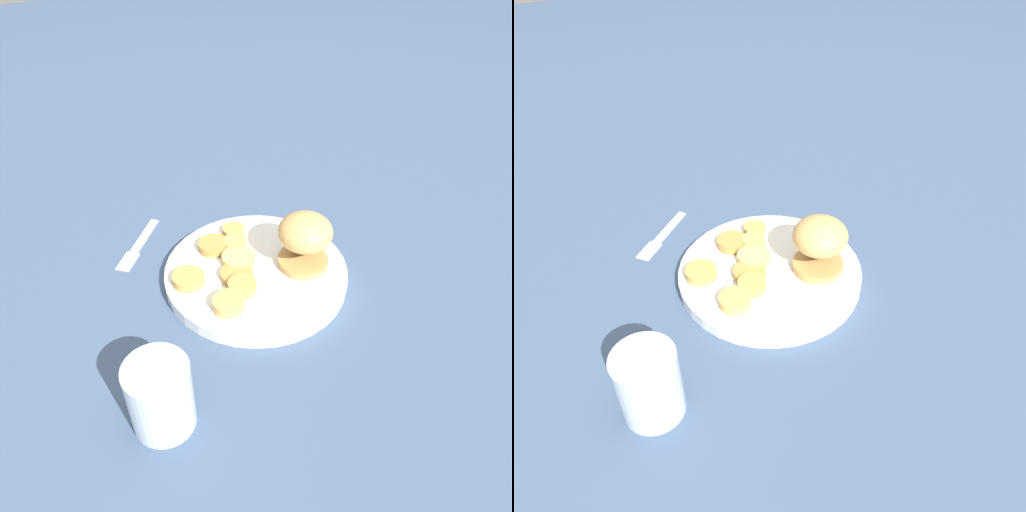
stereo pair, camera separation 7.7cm
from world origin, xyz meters
TOP-DOWN VIEW (x-y plane):
  - ground_plane at (0.00, 0.00)m, footprint 4.00×4.00m
  - dinner_plate at (0.00, 0.00)m, footprint 0.29×0.29m
  - sandwich at (-0.07, 0.03)m, footprint 0.08×0.10m
  - potato_round_0 at (0.08, 0.05)m, footprint 0.05×0.05m
  - potato_round_1 at (0.10, -0.03)m, footprint 0.05×0.05m
  - potato_round_2 at (0.04, -0.00)m, footprint 0.05×0.05m
  - potato_round_3 at (0.00, -0.06)m, footprint 0.04×0.04m
  - potato_round_4 at (0.04, 0.03)m, footprint 0.04×0.04m
  - potato_round_5 at (0.03, -0.08)m, footprint 0.05×0.05m
  - potato_round_6 at (0.01, -0.03)m, footprint 0.05×0.05m
  - potato_round_7 at (-0.02, -0.10)m, footprint 0.04×0.04m
  - fork at (0.12, -0.18)m, footprint 0.12×0.11m
  - drinking_glass at (0.23, 0.15)m, footprint 0.08×0.08m

SIDE VIEW (x-z plane):
  - ground_plane at x=0.00m, z-range 0.00..0.00m
  - fork at x=0.12m, z-range 0.00..0.00m
  - dinner_plate at x=0.00m, z-range 0.00..0.02m
  - potato_round_2 at x=0.04m, z-range 0.02..0.03m
  - potato_round_7 at x=-0.02m, z-range 0.02..0.03m
  - potato_round_6 at x=0.01m, z-range 0.02..0.04m
  - potato_round_5 at x=0.03m, z-range 0.02..0.04m
  - potato_round_1 at x=0.10m, z-range 0.02..0.04m
  - potato_round_3 at x=0.00m, z-range 0.02..0.04m
  - potato_round_4 at x=0.04m, z-range 0.02..0.04m
  - potato_round_0 at x=0.08m, z-range 0.02..0.04m
  - drinking_glass at x=0.23m, z-range 0.00..0.10m
  - sandwich at x=-0.07m, z-range 0.03..0.12m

